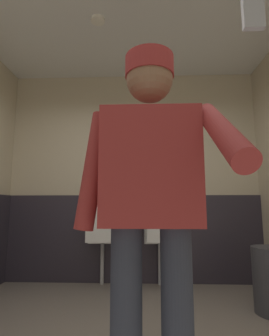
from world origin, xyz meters
The scene contains 8 objects.
wall_back centered at (0.00, 1.91, 1.44)m, with size 4.03×0.12×2.88m, color beige.
wainscot_band_back centered at (0.00, 1.84, 0.57)m, with size 3.43×0.03×1.14m, color #2D2833.
downlight_far centered at (-0.30, 0.65, 2.87)m, with size 0.14×0.14×0.03m, color white.
urinal_left centered at (-0.39, 1.69, 0.78)m, with size 0.40×0.34×1.24m.
urinal_middle centered at (0.36, 1.69, 0.78)m, with size 0.40×0.34×1.24m.
privacy_divider_panel centered at (-0.02, 1.62, 0.95)m, with size 0.04×0.40×0.90m, color #4C4C51.
person centered at (0.19, -0.55, 1.02)m, with size 0.67×0.60×1.71m.
cell_phone centered at (0.48, -1.05, 1.54)m, with size 0.06×0.02×0.11m, color #A5A8B2.
Camera 1 is at (0.17, -1.75, 0.98)m, focal length 28.01 mm.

